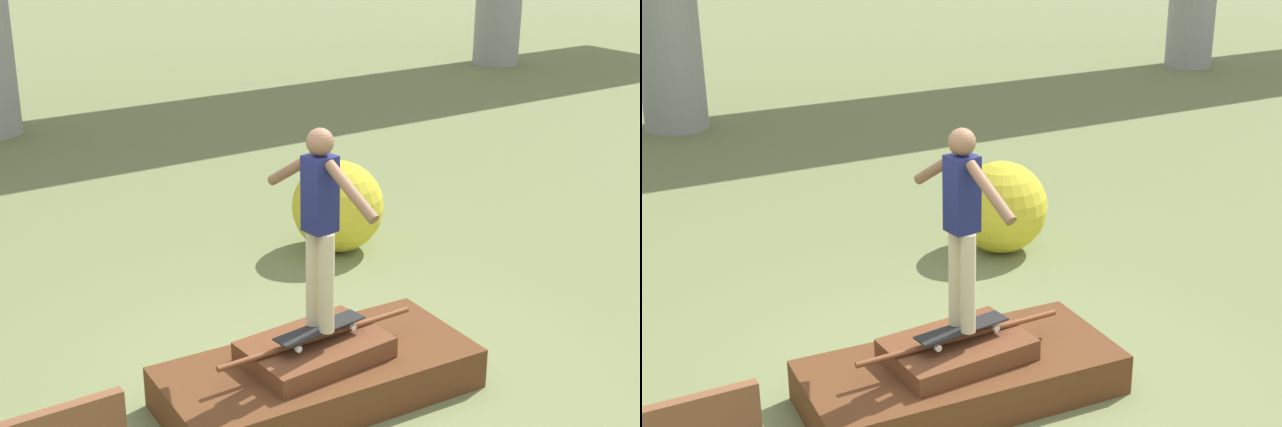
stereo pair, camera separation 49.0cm
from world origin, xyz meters
TOP-DOWN VIEW (x-y plane):
  - ground_plane at (0.00, 0.00)m, footprint 80.00×80.00m
  - scrap_pile at (-0.00, 0.00)m, footprint 2.69×1.35m
  - skateboard at (-0.01, -0.04)m, footprint 0.84×0.28m
  - skater at (-0.01, -0.04)m, footprint 0.24×1.27m
  - bush_yellow_flowering at (2.00, 2.59)m, footprint 1.08×1.08m

SIDE VIEW (x-z plane):
  - ground_plane at x=0.00m, z-range 0.00..0.00m
  - scrap_pile at x=0.00m, z-range -0.08..0.50m
  - bush_yellow_flowering at x=2.00m, z-range 0.00..1.08m
  - skateboard at x=-0.01m, z-range 0.61..0.70m
  - skater at x=-0.01m, z-range 0.81..2.47m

